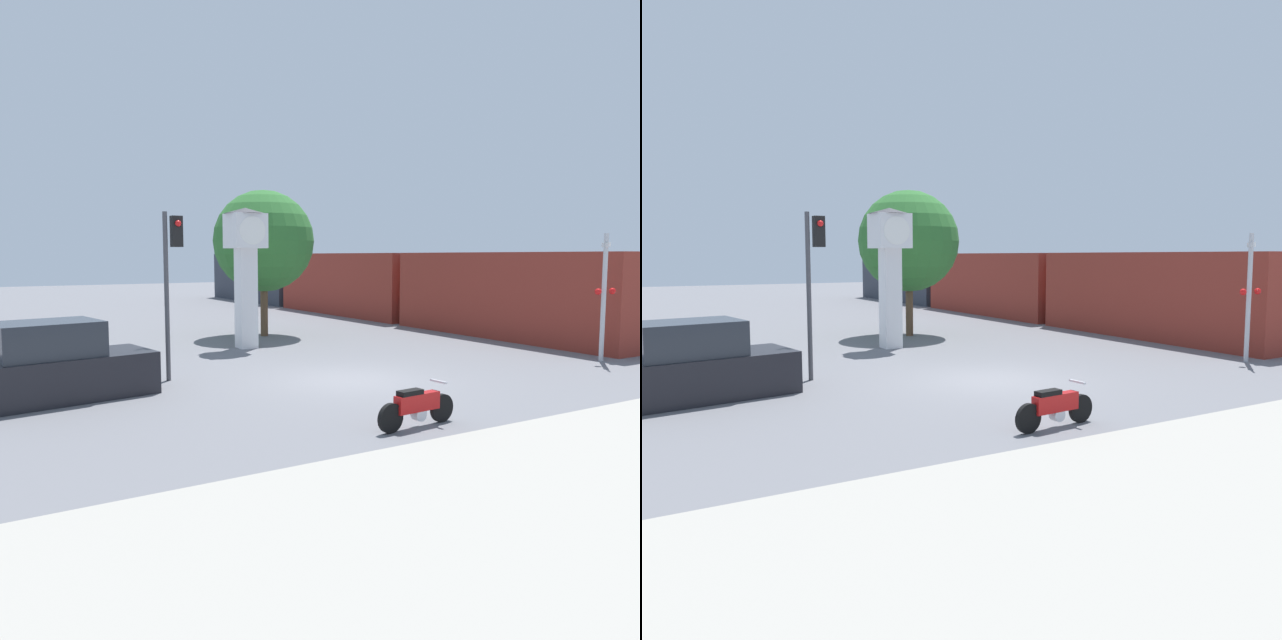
{
  "view_description": "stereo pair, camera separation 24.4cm",
  "coord_description": "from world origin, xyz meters",
  "views": [
    {
      "loc": [
        -8.97,
        -13.47,
        3.26
      ],
      "look_at": [
        -0.42,
        0.83,
        1.54
      ],
      "focal_mm": 35.0,
      "sensor_mm": 36.0,
      "label": 1
    },
    {
      "loc": [
        -8.76,
        -13.59,
        3.26
      ],
      "look_at": [
        -0.42,
        0.83,
        1.54
      ],
      "focal_mm": 35.0,
      "sensor_mm": 36.0,
      "label": 2
    }
  ],
  "objects": [
    {
      "name": "freight_train",
      "position": [
        10.57,
        15.78,
        1.7
      ],
      "size": [
        2.8,
        34.73,
        3.4
      ],
      "color": "maroon",
      "rests_on": "ground_plane"
    },
    {
      "name": "traffic_light",
      "position": [
        -3.97,
        2.39,
        3.01
      ],
      "size": [
        0.5,
        0.35,
        4.39
      ],
      "color": "#47474C",
      "rests_on": "ground_plane"
    },
    {
      "name": "motorcycle",
      "position": [
        -1.43,
        -4.45,
        0.4
      ],
      "size": [
        1.91,
        0.41,
        0.84
      ],
      "rotation": [
        0.0,
        0.0,
        0.08
      ],
      "color": "black",
      "rests_on": "ground_plane"
    },
    {
      "name": "ground_plane",
      "position": [
        0.0,
        0.0,
        0.0
      ],
      "size": [
        120.0,
        120.0,
        0.0
      ],
      "primitive_type": "plane",
      "color": "slate"
    },
    {
      "name": "clock_tower",
      "position": [
        0.06,
        6.72,
        3.28
      ],
      "size": [
        1.44,
        1.44,
        4.93
      ],
      "color": "white",
      "rests_on": "ground_plane"
    },
    {
      "name": "parked_car",
      "position": [
        -6.99,
        1.56,
        0.75
      ],
      "size": [
        4.43,
        2.43,
        1.8
      ],
      "rotation": [
        0.0,
        0.0,
        0.16
      ],
      "color": "black",
      "rests_on": "ground_plane"
    },
    {
      "name": "railroad_crossing_signal",
      "position": [
        8.43,
        -1.49,
        2.15
      ],
      "size": [
        0.9,
        0.82,
        3.95
      ],
      "color": "#B7B7BC",
      "rests_on": "ground_plane"
    },
    {
      "name": "street_tree",
      "position": [
        2.06,
        9.42,
        3.84
      ],
      "size": [
        4.07,
        4.07,
        5.89
      ],
      "color": "brown",
      "rests_on": "ground_plane"
    }
  ]
}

